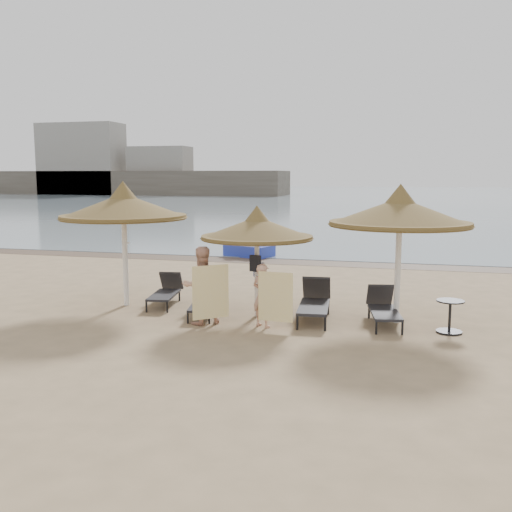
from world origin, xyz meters
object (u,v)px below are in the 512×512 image
at_px(lounger_far_right, 383,307).
at_px(palapa_right, 400,213).
at_px(palapa_left, 124,207).
at_px(side_table, 450,317).
at_px(palapa_center, 257,228).
at_px(lounger_far_left, 166,291).
at_px(person_left, 201,279).
at_px(pedal_boat, 249,248).
at_px(lounger_near_right, 315,301).
at_px(person_right, 263,290).
at_px(lounger_near_left, 204,301).

bearing_deg(lounger_far_right, palapa_right, 12.51).
height_order(palapa_left, side_table, palapa_left).
bearing_deg(lounger_far_right, palapa_center, 172.23).
distance_m(lounger_far_left, person_left, 2.40).
relative_size(lounger_far_left, pedal_boat, 0.84).
height_order(lounger_near_right, person_right, person_right).
bearing_deg(side_table, person_left, -173.56).
bearing_deg(lounger_far_left, palapa_left, -167.01).
distance_m(palapa_left, pedal_boat, 9.83).
bearing_deg(person_left, lounger_near_right, 166.59).
bearing_deg(lounger_far_left, pedal_boat, 82.33).
xyz_separation_m(palapa_right, person_left, (-4.34, -1.22, -1.51)).
relative_size(palapa_left, person_left, 1.57).
height_order(palapa_left, person_left, palapa_left).
distance_m(palapa_left, person_right, 4.50).
height_order(side_table, person_left, person_left).
xyz_separation_m(lounger_far_right, pedal_boat, (-5.83, 9.73, -0.04)).
bearing_deg(lounger_far_right, lounger_near_right, 168.74).
bearing_deg(palapa_center, palapa_left, 175.47).
xyz_separation_m(lounger_near_right, side_table, (3.03, -0.53, -0.07)).
distance_m(palapa_left, palapa_right, 6.89).
bearing_deg(lounger_near_left, lounger_near_right, -4.91).
xyz_separation_m(palapa_right, lounger_near_left, (-4.58, -0.37, -2.22)).
bearing_deg(palapa_right, lounger_far_right, -157.79).
bearing_deg(person_left, pedal_boat, -119.15).
distance_m(lounger_far_left, lounger_far_right, 5.66).
xyz_separation_m(person_left, person_right, (1.43, 0.08, -0.20)).
bearing_deg(palapa_center, person_right, -68.52).
relative_size(lounger_far_right, person_right, 1.13).
bearing_deg(palapa_center, person_left, -136.76).
relative_size(lounger_near_left, lounger_near_right, 0.82).
xyz_separation_m(lounger_far_left, lounger_far_right, (5.63, -0.57, 0.01)).
height_order(lounger_far_left, person_right, person_right).
bearing_deg(palapa_center, palapa_right, 3.86).
height_order(palapa_right, lounger_far_left, palapa_right).
bearing_deg(palapa_right, person_right, -158.56).
xyz_separation_m(palapa_left, lounger_far_right, (6.59, -0.19, -2.21)).
xyz_separation_m(lounger_near_right, lounger_far_right, (1.60, -0.04, -0.04)).
distance_m(palapa_right, person_right, 3.57).
xyz_separation_m(palapa_left, lounger_near_right, (4.99, -0.14, -2.17)).
bearing_deg(palapa_right, lounger_far_left, 175.66).
distance_m(person_left, person_right, 1.44).
relative_size(palapa_right, lounger_far_left, 1.77).
xyz_separation_m(lounger_near_left, person_left, (0.24, -0.85, 0.71)).
xyz_separation_m(lounger_far_right, side_table, (1.42, -0.48, -0.03)).
bearing_deg(lounger_far_right, pedal_boat, 111.23).
bearing_deg(lounger_near_left, person_left, -85.53).
relative_size(lounger_far_left, lounger_far_right, 0.96).
bearing_deg(person_right, pedal_boat, -48.03).
bearing_deg(lounger_near_left, lounger_far_left, 137.64).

